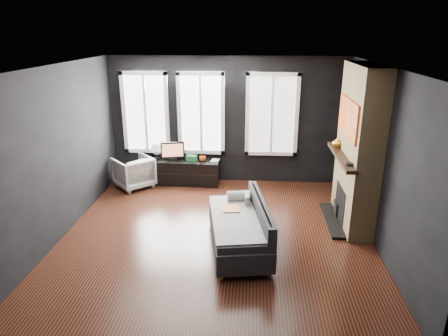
# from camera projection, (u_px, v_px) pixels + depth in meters

# --- Properties ---
(floor) EXTENTS (5.00, 5.00, 0.00)m
(floor) POSITION_uv_depth(u_px,v_px,m) (217.00, 234.00, 6.61)
(floor) COLOR black
(floor) RESTS_ON ground
(ceiling) EXTENTS (5.00, 5.00, 0.00)m
(ceiling) POSITION_uv_depth(u_px,v_px,m) (216.00, 66.00, 5.72)
(ceiling) COLOR white
(ceiling) RESTS_ON ground
(wall_back) EXTENTS (5.00, 0.02, 2.70)m
(wall_back) POSITION_uv_depth(u_px,v_px,m) (227.00, 121.00, 8.52)
(wall_back) COLOR black
(wall_back) RESTS_ON ground
(wall_left) EXTENTS (0.02, 5.00, 2.70)m
(wall_left) POSITION_uv_depth(u_px,v_px,m) (60.00, 152.00, 6.34)
(wall_left) COLOR black
(wall_left) RESTS_ON ground
(wall_right) EXTENTS (0.02, 5.00, 2.70)m
(wall_right) POSITION_uv_depth(u_px,v_px,m) (382.00, 160.00, 5.99)
(wall_right) COLOR black
(wall_right) RESTS_ON ground
(windows) EXTENTS (4.00, 0.16, 1.76)m
(windows) POSITION_uv_depth(u_px,v_px,m) (205.00, 72.00, 8.17)
(windows) COLOR white
(windows) RESTS_ON wall_back
(fireplace) EXTENTS (0.70, 1.62, 2.70)m
(fireplace) POSITION_uv_depth(u_px,v_px,m) (358.00, 148.00, 6.57)
(fireplace) COLOR #93724C
(fireplace) RESTS_ON floor
(sofa) EXTENTS (1.17, 1.90, 0.77)m
(sofa) POSITION_uv_depth(u_px,v_px,m) (239.00, 226.00, 6.06)
(sofa) COLOR black
(sofa) RESTS_ON floor
(stripe_pillow) EXTENTS (0.08, 0.29, 0.29)m
(stripe_pillow) POSITION_uv_depth(u_px,v_px,m) (247.00, 202.00, 6.47)
(stripe_pillow) COLOR gray
(stripe_pillow) RESTS_ON sofa
(armchair) EXTENTS (0.97, 0.97, 0.73)m
(armchair) POSITION_uv_depth(u_px,v_px,m) (134.00, 171.00, 8.46)
(armchair) COLOR silver
(armchair) RESTS_ON floor
(media_console) EXTENTS (1.55, 0.53, 0.53)m
(media_console) POSITION_uv_depth(u_px,v_px,m) (184.00, 172.00, 8.70)
(media_console) COLOR black
(media_console) RESTS_ON floor
(monitor) EXTENTS (0.53, 0.22, 0.46)m
(monitor) POSITION_uv_depth(u_px,v_px,m) (173.00, 150.00, 8.53)
(monitor) COLOR black
(monitor) RESTS_ON media_console
(desk_fan) EXTENTS (0.29, 0.29, 0.35)m
(desk_fan) POSITION_uv_depth(u_px,v_px,m) (157.00, 151.00, 8.65)
(desk_fan) COLOR #9E9E9E
(desk_fan) RESTS_ON media_console
(mug) EXTENTS (0.16, 0.14, 0.14)m
(mug) POSITION_uv_depth(u_px,v_px,m) (202.00, 158.00, 8.53)
(mug) COLOR #D5550F
(mug) RESTS_ON media_console
(book) EXTENTS (0.17, 0.05, 0.23)m
(book) POSITION_uv_depth(u_px,v_px,m) (211.00, 156.00, 8.55)
(book) COLOR tan
(book) RESTS_ON media_console
(storage_box) EXTENTS (0.24, 0.19, 0.12)m
(storage_box) POSITION_uv_depth(u_px,v_px,m) (191.00, 158.00, 8.56)
(storage_box) COLOR #276C3B
(storage_box) RESTS_ON media_console
(mantel_vase) EXTENTS (0.23, 0.23, 0.18)m
(mantel_vase) POSITION_uv_depth(u_px,v_px,m) (337.00, 142.00, 7.02)
(mantel_vase) COLOR #EAC248
(mantel_vase) RESTS_ON fireplace
(mantel_clock) EXTENTS (0.15, 0.15, 0.04)m
(mantel_clock) POSITION_uv_depth(u_px,v_px,m) (350.00, 164.00, 6.10)
(mantel_clock) COLOR black
(mantel_clock) RESTS_ON fireplace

